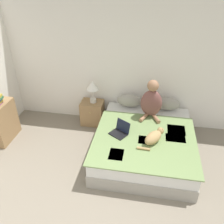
% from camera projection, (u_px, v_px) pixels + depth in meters
% --- Properties ---
extents(wall_back, '(6.11, 0.05, 2.55)m').
position_uv_depth(wall_back, '(131.00, 67.00, 4.72)').
color(wall_back, white).
rests_on(wall_back, ground_plane).
extents(bed, '(1.74, 1.98, 0.48)m').
position_uv_depth(bed, '(144.00, 143.00, 4.33)').
color(bed, '#9E998E').
rests_on(bed, ground_plane).
extents(pillow_near, '(0.52, 0.23, 0.28)m').
position_uv_depth(pillow_near, '(130.00, 100.00, 4.89)').
color(pillow_near, gray).
rests_on(pillow_near, bed).
extents(pillow_far, '(0.52, 0.23, 0.28)m').
position_uv_depth(pillow_far, '(167.00, 104.00, 4.78)').
color(pillow_far, gray).
rests_on(pillow_far, bed).
extents(person_sitting, '(0.41, 0.40, 0.75)m').
position_uv_depth(person_sitting, '(151.00, 101.00, 4.50)').
color(person_sitting, brown).
rests_on(person_sitting, bed).
extents(cat_tabby, '(0.43, 0.48, 0.19)m').
position_uv_depth(cat_tabby, '(154.00, 137.00, 3.93)').
color(cat_tabby, tan).
rests_on(cat_tabby, bed).
extents(laptop_open, '(0.38, 0.37, 0.22)m').
position_uv_depth(laptop_open, '(120.00, 131.00, 4.15)').
color(laptop_open, black).
rests_on(laptop_open, bed).
extents(nightstand, '(0.47, 0.39, 0.53)m').
position_uv_depth(nightstand, '(92.00, 113.00, 5.16)').
color(nightstand, '#937047').
rests_on(nightstand, ground_plane).
extents(table_lamp, '(0.26, 0.26, 0.48)m').
position_uv_depth(table_lamp, '(93.00, 87.00, 4.83)').
color(table_lamp, beige).
rests_on(table_lamp, nightstand).
extents(bookshelf, '(0.30, 0.65, 0.79)m').
position_uv_depth(bookshelf, '(2.00, 122.00, 4.62)').
color(bookshelf, '#99754C').
rests_on(bookshelf, ground_plane).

